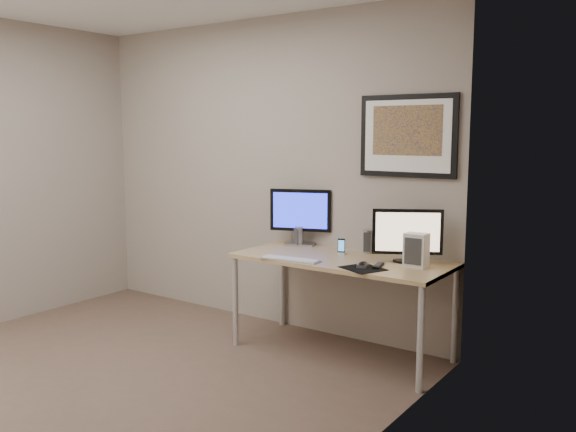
# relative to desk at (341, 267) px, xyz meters

# --- Properties ---
(floor) EXTENTS (3.60, 3.60, 0.00)m
(floor) POSITION_rel_desk_xyz_m (-1.00, -1.35, -0.66)
(floor) COLOR brown
(floor) RESTS_ON ground
(room) EXTENTS (3.60, 3.60, 3.60)m
(room) POSITION_rel_desk_xyz_m (-1.00, -0.90, 0.98)
(room) COLOR white
(room) RESTS_ON ground
(desk) EXTENTS (1.60, 0.70, 0.73)m
(desk) POSITION_rel_desk_xyz_m (0.00, 0.00, 0.00)
(desk) COLOR #9E7E4C
(desk) RESTS_ON floor
(framed_art) EXTENTS (0.75, 0.04, 0.60)m
(framed_art) POSITION_rel_desk_xyz_m (0.35, 0.33, 0.96)
(framed_art) COLOR black
(framed_art) RESTS_ON room
(monitor_large) EXTENTS (0.48, 0.23, 0.46)m
(monitor_large) POSITION_rel_desk_xyz_m (-0.54, 0.26, 0.32)
(monitor_large) COLOR #A6A6AA
(monitor_large) RESTS_ON desk
(monitor_tv) EXTENTS (0.44, 0.26, 0.39)m
(monitor_tv) POSITION_rel_desk_xyz_m (0.46, 0.12, 0.27)
(monitor_tv) COLOR black
(monitor_tv) RESTS_ON desk
(speaker_left) EXTENTS (0.08, 0.08, 0.16)m
(speaker_left) POSITION_rel_desk_xyz_m (-0.52, 0.22, 0.14)
(speaker_left) COLOR #A6A6AA
(speaker_left) RESTS_ON desk
(speaker_right) EXTENTS (0.09, 0.09, 0.18)m
(speaker_right) POSITION_rel_desk_xyz_m (0.06, 0.29, 0.15)
(speaker_right) COLOR #A6A6AA
(speaker_right) RESTS_ON desk
(phone_dock) EXTENTS (0.07, 0.07, 0.12)m
(phone_dock) POSITION_rel_desk_xyz_m (-0.07, 0.12, 0.13)
(phone_dock) COLOR black
(phone_dock) RESTS_ON desk
(keyboard) EXTENTS (0.46, 0.16, 0.02)m
(keyboard) POSITION_rel_desk_xyz_m (-0.26, -0.28, 0.07)
(keyboard) COLOR #B9BABE
(keyboard) RESTS_ON desk
(mousepad) EXTENTS (0.34, 0.32, 0.00)m
(mousepad) POSITION_rel_desk_xyz_m (0.30, -0.22, 0.07)
(mousepad) COLOR black
(mousepad) RESTS_ON desk
(mouse) EXTENTS (0.08, 0.12, 0.04)m
(mouse) POSITION_rel_desk_xyz_m (0.28, -0.18, 0.09)
(mouse) COLOR black
(mouse) RESTS_ON mousepad
(remote) EXTENTS (0.08, 0.17, 0.02)m
(remote) POSITION_rel_desk_xyz_m (0.36, -0.12, 0.08)
(remote) COLOR black
(remote) RESTS_ON desk
(fan_unit) EXTENTS (0.15, 0.11, 0.23)m
(fan_unit) POSITION_rel_desk_xyz_m (0.57, 0.04, 0.18)
(fan_unit) COLOR silver
(fan_unit) RESTS_ON desk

